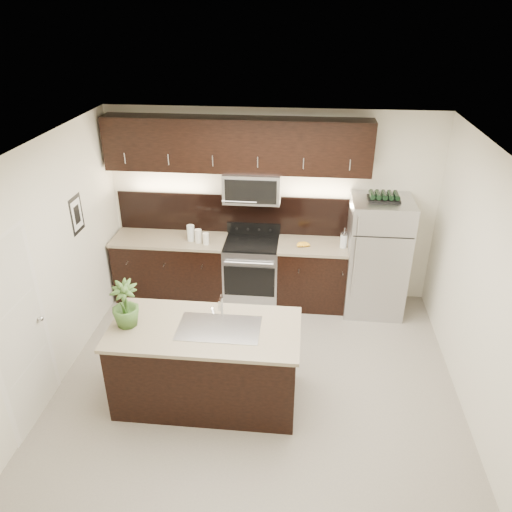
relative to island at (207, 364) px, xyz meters
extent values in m
plane|color=gray|center=(0.51, 0.38, -0.47)|extent=(4.50, 4.50, 0.00)
cube|color=silver|center=(0.51, 2.38, 0.88)|extent=(4.50, 0.02, 2.70)
cube|color=silver|center=(0.51, -1.62, 0.88)|extent=(4.50, 0.02, 2.70)
cube|color=silver|center=(-1.74, 0.38, 0.88)|extent=(0.02, 4.00, 2.70)
cube|color=silver|center=(2.76, 0.38, 0.88)|extent=(0.02, 4.00, 2.70)
cube|color=white|center=(0.51, 0.38, 2.23)|extent=(4.50, 4.00, 0.02)
cube|color=silver|center=(-1.72, -0.42, 0.54)|extent=(0.04, 0.80, 2.02)
sphere|color=silver|center=(-1.69, -0.10, 0.53)|extent=(0.06, 0.06, 0.06)
cube|color=black|center=(-1.73, 1.13, 1.18)|extent=(0.01, 0.32, 0.46)
cube|color=white|center=(-1.73, 1.13, 1.18)|extent=(0.00, 0.24, 0.36)
cube|color=black|center=(-0.91, 2.07, -0.02)|extent=(1.57, 0.62, 0.90)
cube|color=black|center=(1.22, 2.07, -0.02)|extent=(1.16, 0.62, 0.90)
cube|color=#B2B2B7|center=(0.26, 2.07, -0.02)|extent=(0.76, 0.62, 0.90)
cube|color=black|center=(0.26, 2.07, 0.44)|extent=(0.76, 0.60, 0.03)
cube|color=#BFAC8F|center=(-0.91, 2.07, 0.45)|extent=(1.59, 0.65, 0.04)
cube|color=#BFAC8F|center=(1.22, 2.07, 0.45)|extent=(1.18, 0.65, 0.04)
cube|color=black|center=(0.05, 2.36, 0.75)|extent=(3.49, 0.02, 0.56)
cube|color=#B2B2B7|center=(0.26, 2.18, 1.23)|extent=(0.76, 0.40, 0.40)
cube|color=black|center=(0.05, 2.21, 1.78)|extent=(3.49, 0.33, 0.70)
cube|color=black|center=(0.00, 0.00, -0.02)|extent=(1.90, 0.90, 0.90)
cube|color=#BFAC8F|center=(0.00, 0.00, 0.45)|extent=(1.96, 0.96, 0.04)
cube|color=silver|center=(0.15, 0.00, 0.47)|extent=(0.84, 0.50, 0.01)
cylinder|color=silver|center=(0.15, 0.21, 0.59)|extent=(0.03, 0.03, 0.24)
cylinder|color=silver|center=(0.15, 0.14, 0.74)|extent=(0.02, 0.14, 0.02)
cylinder|color=silver|center=(0.15, 0.07, 0.69)|extent=(0.02, 0.02, 0.10)
cube|color=#B2B2B7|center=(1.97, 2.01, 0.35)|extent=(0.79, 0.71, 1.64)
cube|color=black|center=(1.97, 2.01, 1.18)|extent=(0.41, 0.25, 0.03)
cylinder|color=black|center=(1.81, 2.01, 1.23)|extent=(0.07, 0.23, 0.07)
cylinder|color=black|center=(1.89, 2.01, 1.23)|extent=(0.07, 0.23, 0.07)
cylinder|color=black|center=(1.97, 2.01, 1.23)|extent=(0.07, 0.23, 0.07)
cylinder|color=black|center=(2.05, 2.01, 1.23)|extent=(0.07, 0.23, 0.07)
cylinder|color=black|center=(2.12, 2.01, 1.23)|extent=(0.07, 0.23, 0.07)
imported|color=#365923|center=(-0.80, -0.03, 0.72)|extent=(0.30, 0.30, 0.50)
cylinder|color=silver|center=(-0.58, 2.02, 0.58)|extent=(0.10, 0.10, 0.23)
cylinder|color=silver|center=(-0.47, 1.97, 0.56)|extent=(0.09, 0.09, 0.19)
cylinder|color=silver|center=(-0.35, 1.93, 0.55)|extent=(0.08, 0.08, 0.16)
cylinder|color=silver|center=(1.51, 2.02, 0.56)|extent=(0.09, 0.09, 0.19)
cylinder|color=silver|center=(1.51, 2.02, 0.66)|extent=(0.10, 0.10, 0.02)
cylinder|color=silver|center=(1.51, 2.02, 0.71)|extent=(0.01, 0.01, 0.07)
ellipsoid|color=gold|center=(0.92, 1.99, 0.50)|extent=(0.21, 0.18, 0.06)
camera|label=1|loc=(0.95, -4.12, 3.46)|focal=35.00mm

